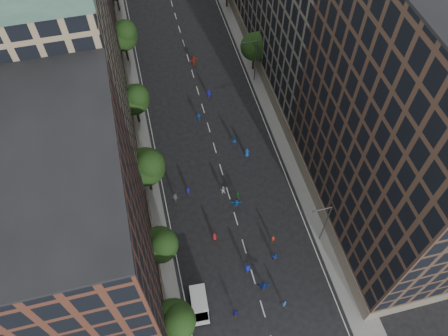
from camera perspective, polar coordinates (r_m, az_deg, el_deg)
name	(u,v)px	position (r m, az deg, el deg)	size (l,w,h in m)	color
ground	(204,110)	(76.65, -2.68, 7.53)	(240.00, 240.00, 0.00)	black
sidewalk_left	(130,92)	(81.36, -12.24, 9.68)	(4.00, 105.00, 0.15)	slate
sidewalk_right	(258,70)	(83.99, 4.40, 12.65)	(4.00, 105.00, 0.15)	slate
bldg_left_a	(78,246)	(47.92, -18.55, -9.66)	(14.00, 22.00, 30.00)	#512B1F
bldg_left_b	(64,74)	(61.50, -20.18, 11.40)	(14.00, 26.00, 34.00)	#927E5F
bldg_right_a	(407,130)	(54.22, 22.75, 4.57)	(14.00, 30.00, 36.00)	#483327
tree_left_0	(175,321)	(52.54, -6.43, -19.29)	(5.20, 5.20, 8.83)	black
tree_left_1	(161,244)	(56.61, -8.22, -9.82)	(4.80, 4.80, 8.21)	black
tree_left_2	(147,166)	(62.21, -10.02, 0.29)	(5.60, 5.60, 9.45)	black
tree_left_3	(135,98)	(71.85, -11.55, 8.90)	(5.00, 5.00, 8.58)	black
tree_left_4	(124,35)	(83.82, -12.98, 16.61)	(5.40, 5.40, 9.08)	black
tree_right_a	(256,45)	(80.48, 4.15, 15.68)	(5.00, 5.00, 8.39)	black
streetlamp_near	(324,222)	(59.39, 12.98, -6.91)	(2.64, 0.22, 9.06)	#595B60
streetlamp_far	(254,59)	(78.45, 4.00, 14.04)	(2.64, 0.22, 9.06)	#595B60
cargo_van	(199,304)	(57.83, -3.22, -17.32)	(2.41, 4.66, 2.42)	silver
skater_0	(196,291)	(58.81, -3.67, -15.79)	(0.84, 0.55, 1.73)	#132FA2
skater_1	(284,304)	(58.73, 7.89, -17.17)	(0.60, 0.39, 1.64)	blue
skater_2	(275,256)	(60.94, 6.62, -11.37)	(0.79, 0.62, 1.63)	#142FA2
skater_3	(247,269)	(59.82, 3.08, -13.02)	(1.17, 0.67, 1.81)	#1420A3
skater_4	(235,313)	(57.91, 1.48, -18.42)	(0.94, 0.39, 1.61)	#1A139B
skater_5	(264,286)	(59.06, 5.23, -15.12)	(1.77, 0.56, 1.91)	#123096
skater_6	(214,237)	(61.86, -1.26, -8.95)	(0.75, 0.49, 1.54)	#A71B1E
skater_7	(273,239)	(62.06, 6.39, -9.18)	(0.57, 0.37, 1.55)	#AB2D1C
skater_8	(223,190)	(65.58, -0.15, -2.90)	(0.78, 0.61, 1.61)	#B6B6B2
skater_9	(175,198)	(65.21, -6.38, -3.87)	(1.11, 0.64, 1.72)	#3C3B40
skater_10	(238,195)	(65.22, 1.80, -3.51)	(0.89, 0.37, 1.53)	#1F6A2B
skater_11	(236,203)	(64.29, 1.63, -4.62)	(1.68, 0.54, 1.81)	blue
skater_12	(247,153)	(69.63, 3.01, 2.02)	(0.84, 0.55, 1.73)	#1346A1
skater_13	(188,191)	(65.70, -4.73, -3.00)	(0.60, 0.40, 1.65)	#1614A5
skater_14	(234,141)	(70.94, 1.31, 3.58)	(0.92, 0.72, 1.89)	#1653B5
skater_15	(209,94)	(78.10, -1.98, 9.62)	(1.13, 0.65, 1.75)	#1314A2
skater_16	(199,117)	(74.37, -3.32, 6.65)	(1.10, 0.46, 1.88)	#1655B5
skater_17	(194,61)	(84.48, -3.99, 13.80)	(1.80, 0.57, 1.95)	#9F291A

